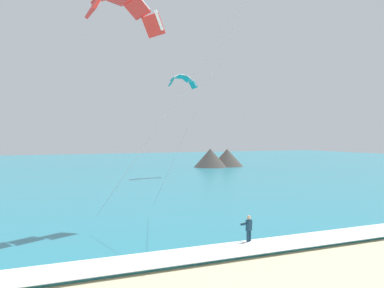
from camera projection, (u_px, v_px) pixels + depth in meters
The scene contains 7 objects.
sea at pixel (88, 169), 77.23m from camera, with size 200.00×120.00×0.20m, color teal.
surf_foam at pixel (301, 241), 23.74m from camera, with size 200.00×2.58×0.04m, color white.
surfboard at pixel (249, 245), 23.49m from camera, with size 0.94×1.46×0.09m.
kitesurfer at pixel (249, 229), 23.48m from camera, with size 0.65×0.65×1.69m.
kite_primary at pixel (124, 6), 28.05m from camera, with size 7.88×9.28×14.52m.
kite_distant at pixel (182, 80), 63.18m from camera, with size 5.28×2.70×2.01m.
headland_right at pixel (218, 159), 81.17m from camera, with size 10.50×10.19×3.67m.
Camera 1 is at (-15.48, -3.59, 6.09)m, focal length 39.82 mm.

